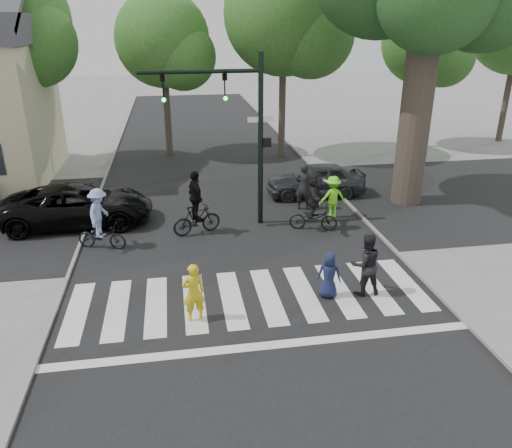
{
  "coord_description": "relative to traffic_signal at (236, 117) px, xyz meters",
  "views": [
    {
      "loc": [
        -1.78,
        -10.57,
        6.98
      ],
      "look_at": [
        0.5,
        3.0,
        1.3
      ],
      "focal_mm": 35.0,
      "sensor_mm": 36.0,
      "label": 1
    }
  ],
  "objects": [
    {
      "name": "road_stem",
      "position": [
        -0.35,
        -1.2,
        -3.9
      ],
      "size": [
        10.0,
        70.0,
        0.01
      ],
      "primitive_type": "cube",
      "color": "black",
      "rests_on": "ground"
    },
    {
      "name": "bg_tree_3",
      "position": [
        3.95,
        9.07,
        3.04
      ],
      "size": [
        6.3,
        6.0,
        10.2
      ],
      "color": "brown",
      "rests_on": "ground"
    },
    {
      "name": "cyclist_right",
      "position": [
        2.59,
        -0.94,
        -2.94
      ],
      "size": [
        1.79,
        1.66,
        2.15
      ],
      "color": "black",
      "rests_on": "ground"
    },
    {
      "name": "bg_tree_2",
      "position": [
        -2.11,
        10.42,
        1.88
      ],
      "size": [
        5.04,
        4.8,
        8.4
      ],
      "color": "brown",
      "rests_on": "ground"
    },
    {
      "name": "car_grey",
      "position": [
        3.66,
        2.63,
        -3.2
      ],
      "size": [
        4.18,
        1.79,
        1.41
      ],
      "primitive_type": "imported",
      "rotation": [
        0.0,
        0.0,
        -1.6
      ],
      "color": "#303134",
      "rests_on": "ground"
    },
    {
      "name": "cyclist_mid",
      "position": [
        -1.5,
        -0.6,
        -2.97
      ],
      "size": [
        1.8,
        1.14,
        2.26
      ],
      "color": "black",
      "rests_on": "ground"
    },
    {
      "name": "curb_right",
      "position": [
        4.7,
        -1.2,
        -3.85
      ],
      "size": [
        0.1,
        70.0,
        0.1
      ],
      "primitive_type": "cube",
      "color": "gray",
      "rests_on": "ground"
    },
    {
      "name": "road_cross",
      "position": [
        -0.35,
        1.8,
        -3.89
      ],
      "size": [
        70.0,
        10.0,
        0.01
      ],
      "primitive_type": "cube",
      "color": "black",
      "rests_on": "ground"
    },
    {
      "name": "traffic_signal",
      "position": [
        0.0,
        0.0,
        0.0
      ],
      "size": [
        4.45,
        0.29,
        6.0
      ],
      "color": "black",
      "rests_on": "ground"
    },
    {
      "name": "ground",
      "position": [
        -0.35,
        -6.2,
        -3.9
      ],
      "size": [
        120.0,
        120.0,
        0.0
      ],
      "primitive_type": "plane",
      "color": "gray",
      "rests_on": "ground"
    },
    {
      "name": "bystander_hivis",
      "position": [
        3.62,
        0.13,
        -3.1
      ],
      "size": [
        1.08,
        0.68,
        1.6
      ],
      "primitive_type": "imported",
      "rotation": [
        0.0,
        0.0,
        3.22
      ],
      "color": "#76FF22",
      "rests_on": "ground"
    },
    {
      "name": "crosswalk",
      "position": [
        -0.35,
        -5.54,
        -3.89
      ],
      "size": [
        10.0,
        3.85,
        0.01
      ],
      "color": "silver",
      "rests_on": "ground"
    },
    {
      "name": "pedestrian_woman",
      "position": [
        -1.88,
        -6.01,
        -3.13
      ],
      "size": [
        0.63,
        0.48,
        1.54
      ],
      "primitive_type": "imported",
      "rotation": [
        0.0,
        0.0,
        3.36
      ],
      "color": "yellow",
      "rests_on": "ground"
    },
    {
      "name": "pedestrian_adult",
      "position": [
        2.74,
        -5.49,
        -3.02
      ],
      "size": [
        0.86,
        0.67,
        1.76
      ],
      "primitive_type": "imported",
      "rotation": [
        0.0,
        0.0,
        3.15
      ],
      "color": "black",
      "rests_on": "ground"
    },
    {
      "name": "bystander_dark",
      "position": [
        2.75,
        1.13,
        -2.97
      ],
      "size": [
        0.79,
        0.66,
        1.86
      ],
      "primitive_type": "imported",
      "rotation": [
        0.0,
        0.0,
        2.78
      ],
      "color": "black",
      "rests_on": "ground"
    },
    {
      "name": "car_suv",
      "position": [
        -5.68,
        0.97,
        -3.17
      ],
      "size": [
        5.29,
        2.5,
        1.46
      ],
      "primitive_type": "imported",
      "rotation": [
        0.0,
        0.0,
        1.58
      ],
      "color": "black",
      "rests_on": "ground"
    },
    {
      "name": "curb_left",
      "position": [
        -5.4,
        -1.2,
        -3.85
      ],
      "size": [
        0.1,
        70.0,
        0.1
      ],
      "primitive_type": "cube",
      "color": "gray",
      "rests_on": "ground"
    },
    {
      "name": "pedestrian_child",
      "position": [
        1.74,
        -5.5,
        -3.25
      ],
      "size": [
        0.74,
        0.62,
        1.3
      ],
      "primitive_type": "imported",
      "rotation": [
        0.0,
        0.0,
        2.77
      ],
      "color": "#181D3F",
      "rests_on": "ground"
    },
    {
      "name": "bg_tree_1",
      "position": [
        -9.06,
        9.28,
        2.75
      ],
      "size": [
        6.09,
        5.8,
        9.8
      ],
      "color": "brown",
      "rests_on": "ground"
    },
    {
      "name": "cyclist_left",
      "position": [
        -4.63,
        -1.31,
        -3.01
      ],
      "size": [
        1.71,
        1.18,
        2.05
      ],
      "color": "black",
      "rests_on": "ground"
    },
    {
      "name": "bg_tree_4",
      "position": [
        11.88,
        9.93,
        1.73
      ],
      "size": [
        4.83,
        4.6,
        8.15
      ],
      "color": "brown",
      "rests_on": "ground"
    }
  ]
}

